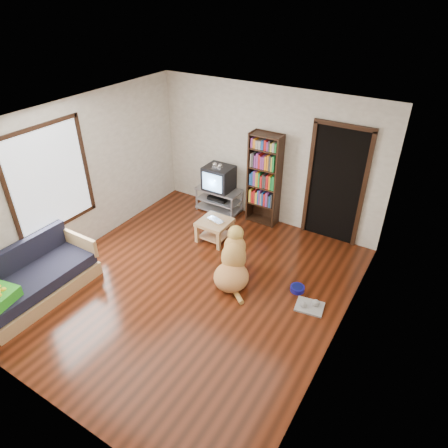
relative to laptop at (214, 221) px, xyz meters
The scene contains 17 objects.
ground 1.39m from the laptop, 72.73° to the right, with size 5.00×5.00×0.00m, color #57210E.
ceiling 2.56m from the laptop, 72.73° to the right, with size 5.00×5.00×0.00m, color white.
wall_back 1.57m from the laptop, 72.28° to the left, with size 4.50×4.50×0.00m, color silver.
wall_front 3.89m from the laptop, 84.03° to the right, with size 4.50×4.50×0.00m, color silver.
wall_left 2.42m from the laptop, 145.68° to the right, with size 5.00×5.00×0.00m, color silver.
wall_right 3.06m from the laptop, 25.61° to the right, with size 5.00×5.00×0.00m, color silver.
laptop is the anchor object (origin of this frame).
dog_bowl 1.96m from the laptop, 14.86° to the right, with size 0.22×0.22×0.08m, color navy.
grey_rag 2.32m from the laptop, 18.99° to the right, with size 0.40×0.32×0.03m, color #A2A2A2.
window 2.77m from the laptop, 136.16° to the right, with size 0.03×1.46×1.70m.
doorway 2.24m from the laptop, 34.82° to the left, with size 1.03×0.05×2.19m.
tv_stand 1.11m from the laptop, 117.25° to the left, with size 0.90×0.45×0.50m.
crt_tv 1.17m from the laptop, 116.74° to the left, with size 0.55×0.52×0.58m.
bookshelf 1.30m from the laptop, 67.59° to the left, with size 0.60×0.30×1.80m.
sofa 3.04m from the laptop, 119.20° to the right, with size 0.80×1.80×0.80m.
coffee_table 0.14m from the laptop, 90.00° to the left, with size 0.55×0.55×0.40m.
dog 1.17m from the laptop, 42.00° to the right, with size 0.75×0.98×0.89m.
Camera 1 is at (2.96, -3.83, 4.16)m, focal length 32.00 mm.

